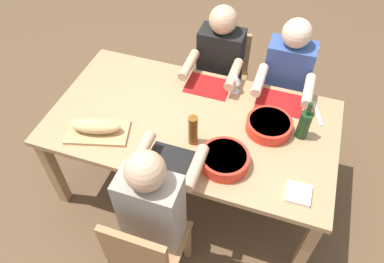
% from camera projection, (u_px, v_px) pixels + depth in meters
% --- Properties ---
extents(ground_plane, '(8.00, 8.00, 0.00)m').
position_uv_depth(ground_plane, '(192.00, 182.00, 3.03)').
color(ground_plane, brown).
extents(dining_table, '(1.92, 1.05, 0.74)m').
position_uv_depth(dining_table, '(192.00, 128.00, 2.53)').
color(dining_table, '#A87F56').
rests_on(dining_table, ground_plane).
extents(chair_far_right, '(0.40, 0.40, 0.85)m').
position_uv_depth(chair_far_right, '(284.00, 87.00, 3.09)').
color(chair_far_right, '#9E7044').
rests_on(chair_far_right, ground_plane).
extents(diner_far_right, '(0.41, 0.53, 1.20)m').
position_uv_depth(diner_far_right, '(285.00, 81.00, 2.81)').
color(diner_far_right, '#2D2D38').
rests_on(diner_far_right, ground_plane).
extents(chair_near_center, '(0.40, 0.40, 0.85)m').
position_uv_depth(chair_near_center, '(145.00, 251.00, 2.14)').
color(chair_near_center, '#9E7044').
rests_on(chair_near_center, ground_plane).
extents(diner_near_center, '(0.41, 0.53, 1.20)m').
position_uv_depth(diner_near_center, '(155.00, 206.00, 2.09)').
color(diner_near_center, '#2D2D38').
rests_on(diner_near_center, ground_plane).
extents(chair_far_center, '(0.40, 0.40, 0.85)m').
position_uv_depth(chair_far_center, '(223.00, 74.00, 3.20)').
color(chair_far_center, '#9E7044').
rests_on(chair_far_center, ground_plane).
extents(diner_far_center, '(0.41, 0.53, 1.20)m').
position_uv_depth(diner_far_center, '(219.00, 67.00, 2.92)').
color(diner_far_center, '#2D2D38').
rests_on(diner_far_center, ground_plane).
extents(serving_bowl_salad, '(0.30, 0.30, 0.09)m').
position_uv_depth(serving_bowl_salad, '(224.00, 159.00, 2.20)').
color(serving_bowl_salad, red).
rests_on(serving_bowl_salad, dining_table).
extents(serving_bowl_fruit, '(0.30, 0.30, 0.08)m').
position_uv_depth(serving_bowl_fruit, '(269.00, 125.00, 2.39)').
color(serving_bowl_fruit, red).
rests_on(serving_bowl_fruit, dining_table).
extents(cutting_board, '(0.44, 0.32, 0.02)m').
position_uv_depth(cutting_board, '(98.00, 132.00, 2.39)').
color(cutting_board, tan).
rests_on(cutting_board, dining_table).
extents(bread_loaf, '(0.34, 0.19, 0.09)m').
position_uv_depth(bread_loaf, '(96.00, 126.00, 2.35)').
color(bread_loaf, tan).
rests_on(bread_loaf, cutting_board).
extents(wine_bottle, '(0.08, 0.08, 0.29)m').
position_uv_depth(wine_bottle, '(304.00, 124.00, 2.31)').
color(wine_bottle, '#193819').
rests_on(wine_bottle, dining_table).
extents(beer_bottle, '(0.06, 0.06, 0.22)m').
position_uv_depth(beer_bottle, '(193.00, 130.00, 2.27)').
color(beer_bottle, brown).
rests_on(beer_bottle, dining_table).
extents(wine_glass, '(0.08, 0.08, 0.17)m').
position_uv_depth(wine_glass, '(236.00, 79.00, 2.58)').
color(wine_glass, silver).
rests_on(wine_glass, dining_table).
extents(placemat_far_right, '(0.32, 0.23, 0.01)m').
position_uv_depth(placemat_far_right, '(280.00, 102.00, 2.59)').
color(placemat_far_right, maroon).
rests_on(placemat_far_right, dining_table).
extents(placemat_near_center, '(0.32, 0.23, 0.01)m').
position_uv_depth(placemat_near_center, '(173.00, 161.00, 2.25)').
color(placemat_near_center, black).
rests_on(placemat_near_center, dining_table).
extents(placemat_far_center, '(0.32, 0.23, 0.01)m').
position_uv_depth(placemat_far_center, '(208.00, 86.00, 2.70)').
color(placemat_far_center, maroon).
rests_on(placemat_far_center, dining_table).
extents(carving_knife, '(0.10, 0.22, 0.01)m').
position_uv_depth(carving_knife, '(317.00, 113.00, 2.52)').
color(carving_knife, silver).
rests_on(carving_knife, dining_table).
extents(napkin_stack, '(0.14, 0.14, 0.02)m').
position_uv_depth(napkin_stack, '(299.00, 194.00, 2.08)').
color(napkin_stack, white).
rests_on(napkin_stack, dining_table).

